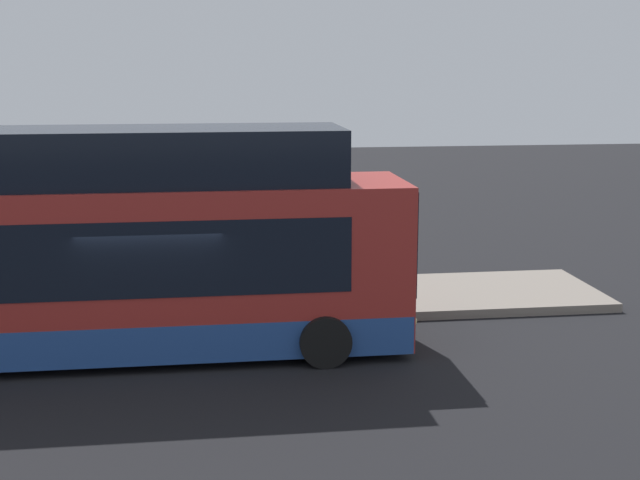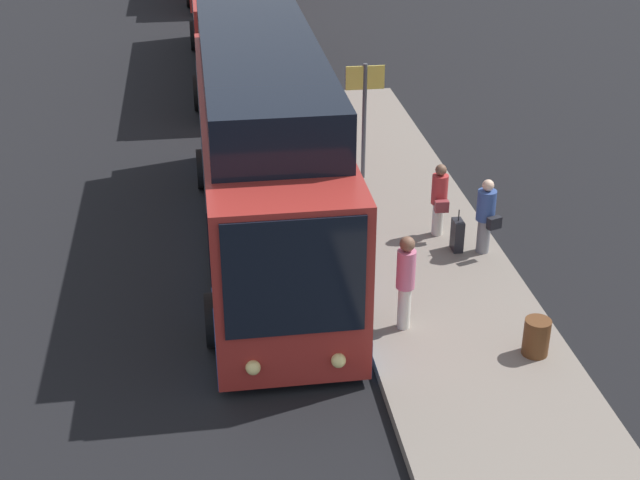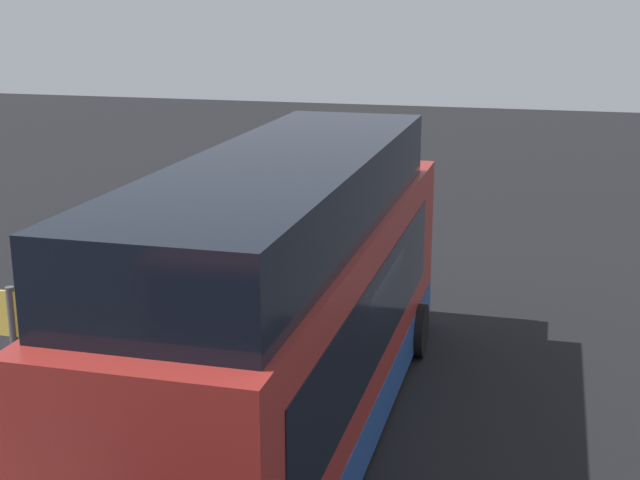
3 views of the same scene
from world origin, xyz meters
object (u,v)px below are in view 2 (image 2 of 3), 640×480
Objects in this scene: bus_lead at (264,160)px; sign_post at (365,104)px; passenger_with_bags at (439,197)px; trash_bin at (536,337)px; bus_second at (231,25)px; passenger_boarding at (406,278)px; suitcase at (457,235)px; passenger_waiting at (486,214)px.

bus_lead reaches higher than sign_post.
bus_lead is 3.74m from sign_post.
passenger_with_bags reaches higher than trash_bin.
bus_lead is 12.33m from bus_second.
bus_lead is 3.76× the size of sign_post.
passenger_boarding is (16.21, 2.06, -0.44)m from bus_second.
passenger_boarding is at bearing -32.84° from suitcase.
sign_post is at bearing 14.98° from bus_second.
bus_second is at bearing -71.79° from passenger_with_bags.
trash_bin is at bearing 128.30° from passenger_boarding.
suitcase is 4.38m from sign_post.
trash_bin is at bearing 39.07° from bus_lead.
trash_bin is at bearing 13.16° from bus_second.
passenger_boarding is at bearing -118.98° from trash_bin.
sign_post is at bearing -70.14° from passenger_with_bags.
suitcase is at bearing 108.88° from passenger_with_bags.
bus_lead is 3.70m from passenger_with_bags.
bus_second is 13.32m from passenger_with_bags.
bus_lead is 4.45m from passenger_boarding.
suitcase is at bearing 72.06° from bus_lead.
passenger_boarding reaches higher than suitcase.
suitcase is (13.55, 3.78, -1.10)m from bus_second.
bus_lead is at bearing -84.82° from passenger_boarding.
passenger_waiting is (13.71, 4.28, -0.59)m from bus_second.
suitcase is (0.73, 0.21, -0.52)m from passenger_with_bags.
trash_bin is (3.61, -0.23, -0.52)m from passenger_waiting.
sign_post is (-3.20, -0.99, 0.99)m from passenger_with_bags.
bus_lead is at bearing -37.65° from passenger_waiting.
trash_bin is (3.77, 0.27, -0.01)m from suitcase.
passenger_with_bags is (-0.88, -0.72, 0.01)m from passenger_waiting.
bus_second is (-12.33, 0.00, -0.26)m from bus_lead.
passenger_waiting is at bearing -154.34° from passenger_boarding.
bus_second is 9.97m from sign_post.
suitcase is 1.39× the size of trash_bin.
passenger_with_bags is at bearing 17.19° from sign_post.
bus_lead reaches higher than passenger_with_bags.
bus_second reaches higher than passenger_with_bags.
passenger_with_bags is 0.92m from suitcase.
passenger_with_bags is at bearing 15.53° from bus_second.
passenger_waiting is at bearing 72.78° from suitcase.
passenger_with_bags is at bearing 82.08° from bus_lead.
passenger_boarding is 2.73× the size of trash_bin.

